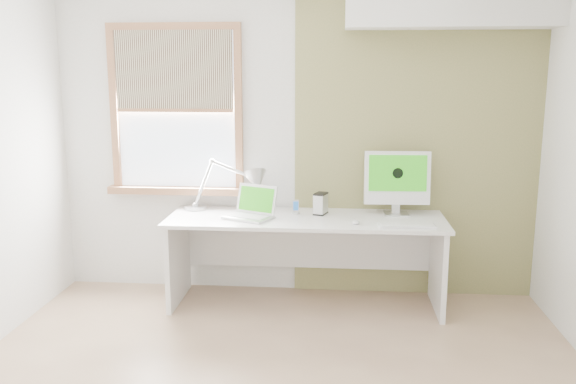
# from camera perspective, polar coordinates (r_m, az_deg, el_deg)

# --- Properties ---
(room) EXTENTS (4.04, 3.54, 2.64)m
(room) POSITION_cam_1_polar(r_m,az_deg,el_deg) (3.31, -1.54, 1.54)
(room) COLOR #A18064
(room) RESTS_ON ground
(accent_wall) EXTENTS (2.00, 0.02, 2.60)m
(accent_wall) POSITION_cam_1_polar(r_m,az_deg,el_deg) (5.05, 12.10, 4.68)
(accent_wall) COLOR olive
(accent_wall) RESTS_ON room
(soffit) EXTENTS (1.60, 0.40, 0.42)m
(soffit) POSITION_cam_1_polar(r_m,az_deg,el_deg) (4.91, 15.33, 17.23)
(soffit) COLOR white
(soffit) RESTS_ON room
(window) EXTENTS (1.20, 0.14, 1.42)m
(window) POSITION_cam_1_polar(r_m,az_deg,el_deg) (5.15, -10.62, 7.60)
(window) COLOR #975F3C
(window) RESTS_ON room
(desk) EXTENTS (2.20, 0.70, 0.73)m
(desk) POSITION_cam_1_polar(r_m,az_deg,el_deg) (4.87, 1.74, -4.49)
(desk) COLOR white
(desk) RESTS_ON room
(desk_lamp) EXTENTS (0.76, 0.31, 0.43)m
(desk_lamp) POSITION_cam_1_polar(r_m,az_deg,el_deg) (4.95, -4.13, 0.76)
(desk_lamp) COLOR silver
(desk_lamp) RESTS_ON desk
(laptop) EXTENTS (0.44, 0.41, 0.25)m
(laptop) POSITION_cam_1_polar(r_m,az_deg,el_deg) (4.76, -3.46, -1.68)
(laptop) COLOR silver
(laptop) RESTS_ON desk
(phone_dock) EXTENTS (0.07, 0.07, 0.12)m
(phone_dock) POSITION_cam_1_polar(r_m,az_deg,el_deg) (4.87, 0.74, -1.71)
(phone_dock) COLOR silver
(phone_dock) RESTS_ON desk
(external_drive) EXTENTS (0.12, 0.16, 0.18)m
(external_drive) POSITION_cam_1_polar(r_m,az_deg,el_deg) (4.86, 3.12, -1.11)
(external_drive) COLOR silver
(external_drive) RESTS_ON desk
(imac) EXTENTS (0.53, 0.18, 0.51)m
(imac) POSITION_cam_1_polar(r_m,az_deg,el_deg) (4.89, 10.33, 1.20)
(imac) COLOR silver
(imac) RESTS_ON desk
(keyboard) EXTENTS (0.43, 0.15, 0.02)m
(keyboard) POSITION_cam_1_polar(r_m,az_deg,el_deg) (4.56, 11.25, -3.16)
(keyboard) COLOR white
(keyboard) RESTS_ON desk
(mouse) EXTENTS (0.06, 0.09, 0.03)m
(mouse) POSITION_cam_1_polar(r_m,az_deg,el_deg) (4.59, 6.47, -2.87)
(mouse) COLOR white
(mouse) RESTS_ON desk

